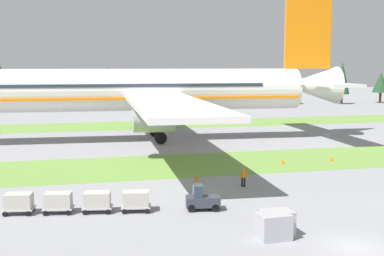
% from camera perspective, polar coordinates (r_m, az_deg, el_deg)
% --- Properties ---
extents(ground_plane, '(400.00, 400.00, 0.00)m').
position_cam_1_polar(ground_plane, '(34.01, 17.44, -12.37)').
color(ground_plane, gray).
extents(grass_strip_near, '(320.00, 13.45, 0.01)m').
position_cam_1_polar(grass_strip_near, '(58.91, 3.14, -3.86)').
color(grass_strip_near, olive).
rests_on(grass_strip_near, ground).
extents(grass_strip_far, '(320.00, 13.45, 0.01)m').
position_cam_1_polar(grass_strip_far, '(96.38, -3.65, 0.38)').
color(grass_strip_far, olive).
rests_on(grass_strip_far, ground).
extents(airliner, '(60.25, 74.08, 20.80)m').
position_cam_1_polar(airliner, '(75.55, -5.49, 4.21)').
color(airliner, silver).
rests_on(airliner, ground).
extents(baggage_tug, '(2.78, 1.72, 1.97)m').
position_cam_1_polar(baggage_tug, '(40.02, 1.10, -7.88)').
color(baggage_tug, '#2D333D').
rests_on(baggage_tug, ground).
extents(cargo_dolly_lead, '(2.42, 1.85, 1.55)m').
position_cam_1_polar(cargo_dolly_lead, '(39.86, -6.18, -7.83)').
color(cargo_dolly_lead, '#A3A3A8').
rests_on(cargo_dolly_lead, ground).
extents(cargo_dolly_second, '(2.42, 1.85, 1.55)m').
position_cam_1_polar(cargo_dolly_second, '(40.07, -10.37, -7.83)').
color(cargo_dolly_second, '#A3A3A8').
rests_on(cargo_dolly_second, ground).
extents(cargo_dolly_third, '(2.42, 1.85, 1.55)m').
position_cam_1_polar(cargo_dolly_third, '(40.48, -14.49, -7.78)').
color(cargo_dolly_third, '#A3A3A8').
rests_on(cargo_dolly_third, ground).
extents(cargo_dolly_fourth, '(2.42, 1.85, 1.55)m').
position_cam_1_polar(cargo_dolly_fourth, '(41.10, -18.50, -7.70)').
color(cargo_dolly_fourth, '#A3A3A8').
rests_on(cargo_dolly_fourth, ground).
extents(ground_crew_loader, '(0.55, 0.36, 1.74)m').
position_cam_1_polar(ground_crew_loader, '(47.68, 5.67, -5.32)').
color(ground_crew_loader, black).
rests_on(ground_crew_loader, ground).
extents(uld_container_0, '(2.06, 1.67, 1.65)m').
position_cam_1_polar(uld_container_0, '(34.09, 8.95, -10.63)').
color(uld_container_0, '#A3A3A8').
rests_on(uld_container_0, ground).
extents(uld_container_1, '(2.08, 1.70, 1.65)m').
position_cam_1_polar(uld_container_1, '(34.75, 9.30, -10.28)').
color(uld_container_1, '#A3A3A8').
rests_on(uld_container_1, ground).
extents(taxiway_marker_0, '(0.44, 0.44, 0.62)m').
position_cam_1_polar(taxiway_marker_0, '(50.01, 0.42, -5.45)').
color(taxiway_marker_0, orange).
rests_on(taxiway_marker_0, ground).
extents(taxiway_marker_1, '(0.44, 0.44, 0.67)m').
position_cam_1_polar(taxiway_marker_1, '(59.10, 9.90, -3.59)').
color(taxiway_marker_1, orange).
rests_on(taxiway_marker_1, ground).
extents(taxiway_marker_2, '(0.44, 0.44, 0.52)m').
position_cam_1_polar(taxiway_marker_2, '(54.12, 5.78, -4.58)').
color(taxiway_marker_2, orange).
rests_on(taxiway_marker_2, ground).
extents(taxiway_marker_3, '(0.44, 0.44, 0.70)m').
position_cam_1_polar(taxiway_marker_3, '(61.94, 15.07, -3.23)').
color(taxiway_marker_3, orange).
rests_on(taxiway_marker_3, ground).
extents(distant_tree_line, '(149.44, 11.00, 11.82)m').
position_cam_1_polar(distant_tree_line, '(133.37, -10.31, 4.99)').
color(distant_tree_line, '#4C3823').
rests_on(distant_tree_line, ground).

